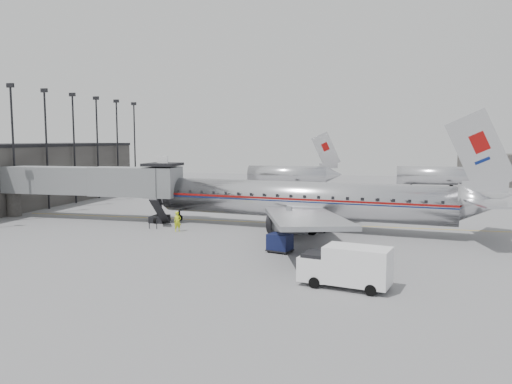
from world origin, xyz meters
The scene contains 12 objects.
ground centered at (0.00, 0.00, 0.00)m, with size 160.00×160.00×0.00m, color slate.
terminal centered at (-34.00, 10.00, 4.00)m, with size 12.00×46.00×8.00m, color #343130.
apron_line centered at (3.00, 6.00, 0.01)m, with size 0.15×60.00×0.01m, color gold.
jet_bridge centered at (-16.66, 3.67, 4.18)m, with size 21.00×6.20×7.10m.
floodlight_masts centered at (-27.50, 13.00, 8.36)m, with size 0.90×42.25×15.25m.
distant_aircraft_near centered at (-1.79, 42.00, 2.73)m, with size 16.39×3.20×10.26m.
distant_aircraft_mid centered at (24.21, 46.00, 2.73)m, with size 16.39×3.20×10.26m.
airliner centered at (6.73, 2.90, 2.92)m, with size 36.61×33.71×11.62m.
service_van centered at (11.58, -15.98, 1.33)m, with size 5.72×3.23×2.54m.
baggage_cart_navy centered at (6.00, -7.65, 0.78)m, with size 2.21×1.93×1.46m.
baggage_cart_white centered at (8.00, 2.00, 0.81)m, with size 2.20×1.84×1.53m.
ramp_worker centered at (-5.28, -1.13, 0.97)m, with size 0.71×0.47×1.95m, color #D5EE1C.
Camera 1 is at (13.11, -45.64, 8.85)m, focal length 35.00 mm.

